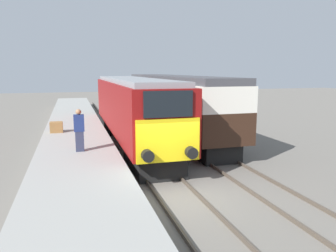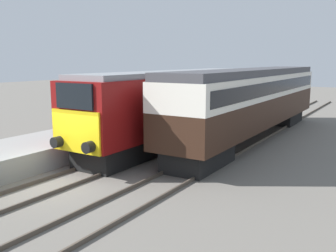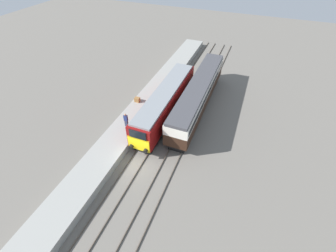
{
  "view_description": "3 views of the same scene",
  "coord_description": "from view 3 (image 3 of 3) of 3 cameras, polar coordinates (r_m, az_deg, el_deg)",
  "views": [
    {
      "loc": [
        -3.41,
        -10.65,
        4.42
      ],
      "look_at": [
        0.0,
        0.92,
        2.37
      ],
      "focal_mm": 35.0,
      "sensor_mm": 36.0,
      "label": 1
    },
    {
      "loc": [
        10.54,
        -9.31,
        4.54
      ],
      "look_at": [
        1.7,
        4.92,
        1.6
      ],
      "focal_mm": 40.0,
      "sensor_mm": 36.0,
      "label": 2
    },
    {
      "loc": [
        8.8,
        -13.08,
        18.84
      ],
      "look_at": [
        1.7,
        4.92,
        1.6
      ],
      "focal_mm": 24.0,
      "sensor_mm": 36.0,
      "label": 3
    }
  ],
  "objects": [
    {
      "name": "person_on_platform",
      "position": [
        26.77,
        -10.62,
        1.5
      ],
      "size": [
        0.44,
        0.26,
        1.86
      ],
      "color": "#2D334C",
      "rests_on": "platform_left"
    },
    {
      "name": "passenger_carriage",
      "position": [
        30.04,
        7.74,
        8.26
      ],
      "size": [
        2.75,
        17.99,
        4.08
      ],
      "color": "black",
      "rests_on": "ground_plane"
    },
    {
      "name": "rails_near_track",
      "position": [
        27.51,
        -3.23,
        -1.41
      ],
      "size": [
        1.51,
        60.0,
        0.14
      ],
      "color": "#4C4238",
      "rests_on": "ground_plane"
    },
    {
      "name": "locomotive",
      "position": [
        28.56,
        -0.59,
        6.17
      ],
      "size": [
        2.7,
        15.54,
        3.99
      ],
      "color": "black",
      "rests_on": "ground_plane"
    },
    {
      "name": "ground_plane",
      "position": [
        24.57,
        -8.02,
        -8.95
      ],
      "size": [
        120.0,
        120.0,
        0.0
      ],
      "primitive_type": "plane",
      "color": "slate"
    },
    {
      "name": "platform_left",
      "position": [
        30.47,
        -6.65,
        4.3
      ],
      "size": [
        3.5,
        50.0,
        0.93
      ],
      "color": "gray",
      "rests_on": "ground_plane"
    },
    {
      "name": "luggage_crate",
      "position": [
        30.99,
        -7.81,
        6.65
      ],
      "size": [
        0.7,
        0.56,
        0.6
      ],
      "color": "olive",
      "rests_on": "platform_left"
    },
    {
      "name": "rails_far_track",
      "position": [
        26.62,
        3.48,
        -3.24
      ],
      "size": [
        1.5,
        60.0,
        0.14
      ],
      "color": "#4C4238",
      "rests_on": "ground_plane"
    }
  ]
}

